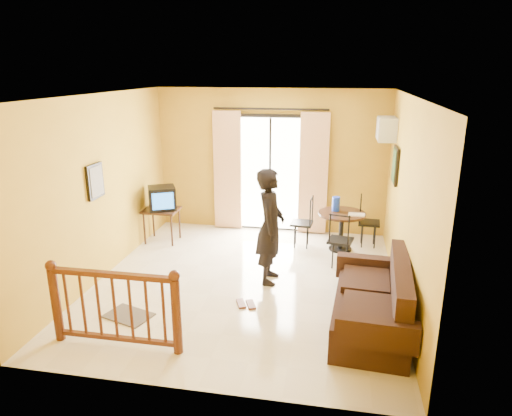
% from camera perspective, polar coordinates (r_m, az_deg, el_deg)
% --- Properties ---
extents(ground, '(5.00, 5.00, 0.00)m').
position_cam_1_polar(ground, '(7.10, -1.33, -9.28)').
color(ground, beige).
rests_on(ground, ground).
extents(room_shell, '(5.00, 5.00, 5.00)m').
position_cam_1_polar(room_shell, '(6.52, -1.43, 4.24)').
color(room_shell, white).
rests_on(room_shell, ground).
extents(balcony_door, '(2.25, 0.14, 2.46)m').
position_cam_1_polar(balcony_door, '(8.97, 1.77, 4.42)').
color(balcony_door, black).
rests_on(balcony_door, ground).
extents(tv_table, '(0.64, 0.53, 0.64)m').
position_cam_1_polar(tv_table, '(8.71, -11.73, -0.62)').
color(tv_table, black).
rests_on(tv_table, ground).
extents(television, '(0.62, 0.59, 0.43)m').
position_cam_1_polar(television, '(8.61, -11.66, 1.23)').
color(television, black).
rests_on(television, tv_table).
extents(picture_left, '(0.05, 0.42, 0.52)m').
position_cam_1_polar(picture_left, '(7.16, -19.44, 3.17)').
color(picture_left, black).
rests_on(picture_left, room_shell).
extents(dining_table, '(0.84, 0.84, 0.70)m').
position_cam_1_polar(dining_table, '(8.26, 10.66, -1.56)').
color(dining_table, black).
rests_on(dining_table, ground).
extents(water_jug, '(0.14, 0.14, 0.26)m').
position_cam_1_polar(water_jug, '(8.26, 9.97, 0.50)').
color(water_jug, '#1532C9').
rests_on(water_jug, dining_table).
extents(serving_tray, '(0.29, 0.20, 0.02)m').
position_cam_1_polar(serving_tray, '(8.13, 12.46, -0.82)').
color(serving_tray, beige).
rests_on(serving_tray, dining_table).
extents(dining_chairs, '(1.64, 1.46, 0.95)m').
position_cam_1_polar(dining_chairs, '(8.32, 9.92, -5.45)').
color(dining_chairs, black).
rests_on(dining_chairs, ground).
extents(air_conditioner, '(0.31, 0.60, 0.40)m').
position_cam_1_polar(air_conditioner, '(8.27, 15.98, 9.48)').
color(air_conditioner, silver).
rests_on(air_conditioner, room_shell).
extents(botanical_print, '(0.05, 0.50, 0.60)m').
position_cam_1_polar(botanical_print, '(7.73, 17.01, 5.13)').
color(botanical_print, black).
rests_on(botanical_print, room_shell).
extents(coffee_table, '(0.45, 0.81, 0.36)m').
position_cam_1_polar(coffee_table, '(7.05, 13.99, -7.84)').
color(coffee_table, black).
rests_on(coffee_table, ground).
extents(bowl, '(0.22, 0.22, 0.07)m').
position_cam_1_polar(bowl, '(7.00, 14.07, -6.66)').
color(bowl, '#51271B').
rests_on(bowl, coffee_table).
extents(sofa, '(0.99, 1.94, 0.90)m').
position_cam_1_polar(sofa, '(5.97, 14.73, -11.66)').
color(sofa, black).
rests_on(sofa, ground).
extents(standing_person, '(0.45, 0.66, 1.77)m').
position_cam_1_polar(standing_person, '(6.84, 1.79, -2.31)').
color(standing_person, black).
rests_on(standing_person, ground).
extents(stair_balustrade, '(1.63, 0.13, 1.04)m').
position_cam_1_polar(stair_balustrade, '(5.61, -17.31, -11.26)').
color(stair_balustrade, '#471E0F').
rests_on(stair_balustrade, ground).
extents(doormat, '(0.69, 0.56, 0.02)m').
position_cam_1_polar(doormat, '(6.44, -15.64, -12.80)').
color(doormat, '#4E463F').
rests_on(doormat, ground).
extents(sandals, '(0.33, 0.27, 0.03)m').
position_cam_1_polar(sandals, '(6.47, -1.26, -11.91)').
color(sandals, '#51271B').
rests_on(sandals, ground).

